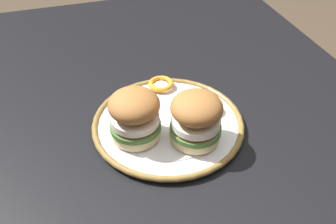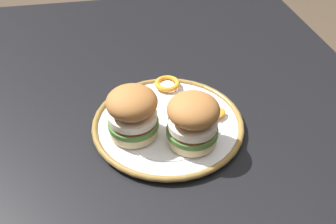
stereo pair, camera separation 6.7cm
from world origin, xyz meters
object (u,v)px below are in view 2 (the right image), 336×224
at_px(sandwich_half_left, 193,121).
at_px(sandwich_half_right, 133,112).
at_px(dining_table, 162,179).
at_px(dinner_plate, 168,123).

distance_m(sandwich_half_left, sandwich_half_right, 0.11).
height_order(dining_table, sandwich_half_right, sandwich_half_right).
bearing_deg(sandwich_half_left, dining_table, 87.07).
xyz_separation_m(dining_table, dinner_plate, (0.06, -0.02, 0.09)).
bearing_deg(dining_table, sandwich_half_left, -92.93).
distance_m(dining_table, dinner_plate, 0.12).
xyz_separation_m(dining_table, sandwich_half_right, (0.04, 0.05, 0.15)).
relative_size(dinner_plate, sandwich_half_right, 2.62).
height_order(dinner_plate, sandwich_half_right, sandwich_half_right).
height_order(dining_table, sandwich_half_left, sandwich_half_left).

